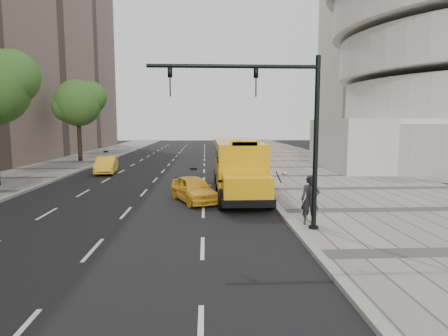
{
  "coord_description": "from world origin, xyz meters",
  "views": [
    {
      "loc": [
        2.61,
        -21.77,
        4.01
      ],
      "look_at": [
        3.5,
        -4.0,
        1.9
      ],
      "focal_mm": 30.0,
      "sensor_mm": 36.0,
      "label": 1
    }
  ],
  "objects_px": {
    "school_bus": "(237,162)",
    "taxi_far": "(106,165)",
    "taxi_near": "(194,189)",
    "traffic_signal": "(278,121)",
    "tree_c": "(79,103)",
    "pedestrian": "(310,200)"
  },
  "relations": [
    {
      "from": "school_bus",
      "to": "taxi_far",
      "type": "bearing_deg",
      "value": 139.38
    },
    {
      "from": "taxi_near",
      "to": "traffic_signal",
      "type": "bearing_deg",
      "value": -83.12
    },
    {
      "from": "tree_c",
      "to": "taxi_far",
      "type": "bearing_deg",
      "value": -61.59
    },
    {
      "from": "taxi_near",
      "to": "taxi_far",
      "type": "distance_m",
      "value": 13.62
    },
    {
      "from": "traffic_signal",
      "to": "pedestrian",
      "type": "bearing_deg",
      "value": 21.13
    },
    {
      "from": "taxi_far",
      "to": "school_bus",
      "type": "bearing_deg",
      "value": -48.07
    },
    {
      "from": "tree_c",
      "to": "taxi_near",
      "type": "xyz_separation_m",
      "value": [
        12.41,
        -20.67,
        -5.53
      ]
    },
    {
      "from": "taxi_far",
      "to": "traffic_signal",
      "type": "distance_m",
      "value": 20.5
    },
    {
      "from": "school_bus",
      "to": "pedestrian",
      "type": "height_order",
      "value": "school_bus"
    },
    {
      "from": "school_bus",
      "to": "taxi_near",
      "type": "bearing_deg",
      "value": -130.5
    },
    {
      "from": "taxi_near",
      "to": "taxi_far",
      "type": "relative_size",
      "value": 0.93
    },
    {
      "from": "traffic_signal",
      "to": "tree_c",
      "type": "bearing_deg",
      "value": 120.54
    },
    {
      "from": "taxi_near",
      "to": "traffic_signal",
      "type": "distance_m",
      "value": 7.44
    },
    {
      "from": "taxi_far",
      "to": "tree_c",
      "type": "bearing_deg",
      "value": 110.96
    },
    {
      "from": "school_bus",
      "to": "pedestrian",
      "type": "bearing_deg",
      "value": -75.5
    },
    {
      "from": "pedestrian",
      "to": "traffic_signal",
      "type": "height_order",
      "value": "traffic_signal"
    },
    {
      "from": "school_bus",
      "to": "pedestrian",
      "type": "distance_m",
      "value": 8.45
    },
    {
      "from": "school_bus",
      "to": "taxi_near",
      "type": "distance_m",
      "value": 4.0
    },
    {
      "from": "tree_c",
      "to": "traffic_signal",
      "type": "xyz_separation_m",
      "value": [
        15.6,
        -26.45,
        -2.1
      ]
    },
    {
      "from": "tree_c",
      "to": "traffic_signal",
      "type": "bearing_deg",
      "value": -59.46
    },
    {
      "from": "pedestrian",
      "to": "tree_c",
      "type": "bearing_deg",
      "value": 143.49
    },
    {
      "from": "tree_c",
      "to": "pedestrian",
      "type": "xyz_separation_m",
      "value": [
        17.02,
        -25.9,
        -5.08
      ]
    }
  ]
}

